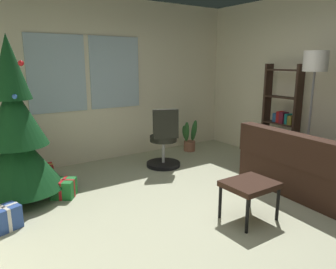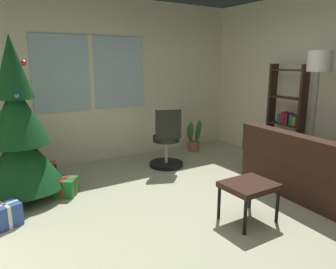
{
  "view_description": "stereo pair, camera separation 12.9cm",
  "coord_description": "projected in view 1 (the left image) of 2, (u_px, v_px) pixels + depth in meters",
  "views": [
    {
      "loc": [
        -2.26,
        -2.44,
        1.7
      ],
      "look_at": [
        -0.19,
        0.63,
        0.86
      ],
      "focal_mm": 34.23,
      "sensor_mm": 36.0,
      "label": 1
    },
    {
      "loc": [
        -2.16,
        -2.51,
        1.7
      ],
      "look_at": [
        -0.19,
        0.63,
        0.86
      ],
      "focal_mm": 34.23,
      "sensor_mm": 36.0,
      "label": 2
    }
  ],
  "objects": [
    {
      "name": "bookshelf",
      "position": [
        281.0,
        121.0,
        5.34
      ],
      "size": [
        0.18,
        0.64,
        1.67
      ],
      "color": "#36241B",
      "rests_on": "ground_plane"
    },
    {
      "name": "gift_box_blue",
      "position": [
        5.0,
        218.0,
        3.3
      ],
      "size": [
        0.34,
        0.29,
        0.25
      ],
      "color": "#2D4C99",
      "rests_on": "ground_plane"
    },
    {
      "name": "floor_lamp",
      "position": [
        315.0,
        73.0,
        4.41
      ],
      "size": [
        0.33,
        0.33,
        1.85
      ],
      "color": "slate",
      "rests_on": "ground_plane"
    },
    {
      "name": "gift_box_green",
      "position": [
        64.0,
        188.0,
        4.1
      ],
      "size": [
        0.38,
        0.37,
        0.24
      ],
      "color": "#1E722D",
      "rests_on": "ground_plane"
    },
    {
      "name": "office_chair",
      "position": [
        164.0,
        144.0,
        5.21
      ],
      "size": [
        0.56,
        0.57,
        0.98
      ],
      "color": "black",
      "rests_on": "ground_plane"
    },
    {
      "name": "gift_box_red",
      "position": [
        40.0,
        173.0,
        4.67
      ],
      "size": [
        0.38,
        0.29,
        0.23
      ],
      "color": "red",
      "rests_on": "ground_plane"
    },
    {
      "name": "holiday_tree",
      "position": [
        16.0,
        136.0,
        3.84
      ],
      "size": [
        1.03,
        1.03,
        2.48
      ],
      "color": "#4C331E",
      "rests_on": "ground_plane"
    },
    {
      "name": "potted_plant",
      "position": [
        189.0,
        138.0,
        6.18
      ],
      "size": [
        0.34,
        0.42,
        0.64
      ],
      "color": "#985E49",
      "rests_on": "ground_plane"
    },
    {
      "name": "couch",
      "position": [
        320.0,
        171.0,
        4.21
      ],
      "size": [
        1.57,
        1.85,
        0.83
      ],
      "color": "#321E15",
      "rests_on": "ground_plane"
    },
    {
      "name": "ground_plane",
      "position": [
        213.0,
        221.0,
        3.6
      ],
      "size": [
        4.92,
        5.45,
        0.1
      ],
      "primitive_type": "cube",
      "color": "#B5B696"
    },
    {
      "name": "wall_back_with_windows",
      "position": [
        106.0,
        80.0,
        5.5
      ],
      "size": [
        4.92,
        0.12,
        2.75
      ],
      "color": "#EFE4C6",
      "rests_on": "ground_plane"
    },
    {
      "name": "footstool",
      "position": [
        250.0,
        187.0,
        3.46
      ],
      "size": [
        0.54,
        0.45,
        0.43
      ],
      "color": "#321E15",
      "rests_on": "ground_plane"
    }
  ]
}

